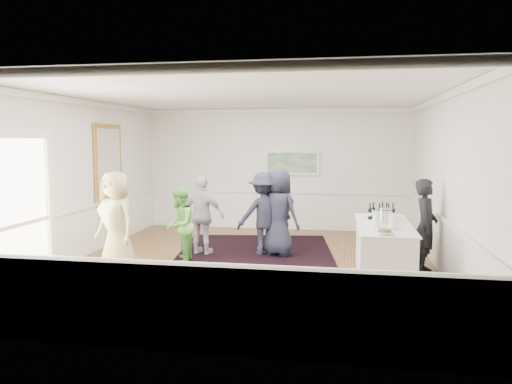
% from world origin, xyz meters
% --- Properties ---
extents(floor, '(8.00, 8.00, 0.00)m').
position_xyz_m(floor, '(0.00, 0.00, 0.00)').
color(floor, brown).
rests_on(floor, ground).
extents(ceiling, '(7.00, 8.00, 0.02)m').
position_xyz_m(ceiling, '(0.00, 0.00, 3.20)').
color(ceiling, white).
rests_on(ceiling, wall_back).
extents(wall_left, '(0.02, 8.00, 3.20)m').
position_xyz_m(wall_left, '(-3.50, 0.00, 1.60)').
color(wall_left, white).
rests_on(wall_left, floor).
extents(wall_right, '(0.02, 8.00, 3.20)m').
position_xyz_m(wall_right, '(3.50, 0.00, 1.60)').
color(wall_right, white).
rests_on(wall_right, floor).
extents(wall_back, '(7.00, 0.02, 3.20)m').
position_xyz_m(wall_back, '(0.00, 4.00, 1.60)').
color(wall_back, white).
rests_on(wall_back, floor).
extents(wall_front, '(7.00, 0.02, 3.20)m').
position_xyz_m(wall_front, '(0.00, -4.00, 1.60)').
color(wall_front, white).
rests_on(wall_front, floor).
extents(wainscoting, '(7.00, 8.00, 1.00)m').
position_xyz_m(wainscoting, '(0.00, 0.00, 0.50)').
color(wainscoting, white).
rests_on(wainscoting, floor).
extents(mirror, '(0.05, 1.25, 1.85)m').
position_xyz_m(mirror, '(-3.45, 1.30, 1.80)').
color(mirror, '#C98A3B').
rests_on(mirror, wall_left).
extents(doorway, '(0.10, 1.78, 2.56)m').
position_xyz_m(doorway, '(-3.45, -1.90, 1.42)').
color(doorway, white).
rests_on(doorway, wall_left).
extents(landscape_painting, '(1.44, 0.06, 0.66)m').
position_xyz_m(landscape_painting, '(0.40, 3.95, 1.78)').
color(landscape_painting, white).
rests_on(landscape_painting, wall_back).
extents(area_rug, '(3.70, 4.56, 0.02)m').
position_xyz_m(area_rug, '(-0.03, 0.82, 0.01)').
color(area_rug, black).
rests_on(area_rug, floor).
extents(serving_table, '(0.90, 2.38, 0.96)m').
position_xyz_m(serving_table, '(2.43, -0.57, 0.49)').
color(serving_table, silver).
rests_on(serving_table, floor).
extents(bartender, '(0.53, 0.69, 1.69)m').
position_xyz_m(bartender, '(3.20, 0.01, 0.85)').
color(bartender, black).
rests_on(bartender, floor).
extents(guest_tan, '(1.06, 0.92, 1.83)m').
position_xyz_m(guest_tan, '(-2.25, -0.90, 0.91)').
color(guest_tan, tan).
rests_on(guest_tan, floor).
extents(guest_green, '(0.62, 0.77, 1.47)m').
position_xyz_m(guest_green, '(-1.37, -0.03, 0.74)').
color(guest_green, '#68C74F').
rests_on(guest_green, floor).
extents(guest_lilac, '(1.02, 0.58, 1.63)m').
position_xyz_m(guest_lilac, '(-1.12, 0.75, 0.82)').
color(guest_lilac, '#B4AABE').
rests_on(guest_lilac, floor).
extents(guest_dark_a, '(1.28, 1.05, 1.72)m').
position_xyz_m(guest_dark_a, '(0.13, 0.92, 0.86)').
color(guest_dark_a, '#1F2134').
rests_on(guest_dark_a, floor).
extents(guest_dark_b, '(0.67, 0.49, 1.69)m').
position_xyz_m(guest_dark_b, '(0.24, 2.31, 0.85)').
color(guest_dark_b, black).
rests_on(guest_dark_b, floor).
extents(guest_navy, '(1.03, 0.91, 1.78)m').
position_xyz_m(guest_navy, '(0.45, 0.91, 0.89)').
color(guest_navy, '#1F2134').
rests_on(guest_navy, floor).
extents(wine_bottles, '(0.48, 0.29, 0.31)m').
position_xyz_m(wine_bottles, '(2.43, -0.05, 1.12)').
color(wine_bottles, black).
rests_on(wine_bottles, serving_table).
extents(juice_pitchers, '(0.40, 0.58, 0.24)m').
position_xyz_m(juice_pitchers, '(2.41, -0.88, 1.08)').
color(juice_pitchers, '#7FBB43').
rests_on(juice_pitchers, serving_table).
extents(ice_bucket, '(0.26, 0.26, 0.25)m').
position_xyz_m(ice_bucket, '(2.46, -0.42, 1.08)').
color(ice_bucket, silver).
rests_on(ice_bucket, serving_table).
extents(nut_bowl, '(0.26, 0.26, 0.07)m').
position_xyz_m(nut_bowl, '(2.37, -1.55, 1.00)').
color(nut_bowl, white).
rests_on(nut_bowl, serving_table).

